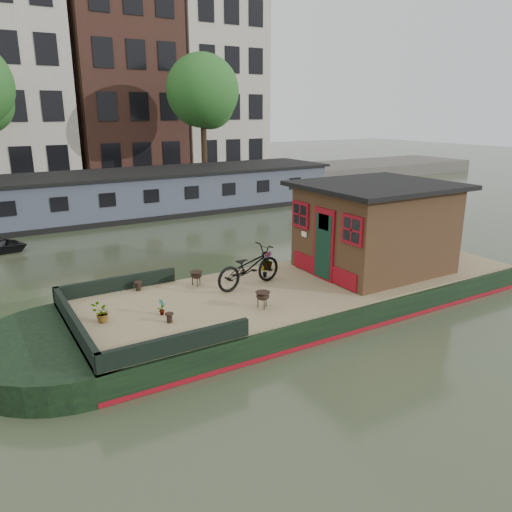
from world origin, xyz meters
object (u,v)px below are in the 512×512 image
cabin (375,226)px  bicycle (249,267)px  brazier_rear (196,279)px  brazier_front (263,300)px  potted_plant_a (162,307)px

cabin → bicycle: 3.83m
brazier_rear → brazier_front: bearing=-72.9°
cabin → brazier_rear: size_ratio=10.64×
cabin → bicycle: (-3.72, 0.53, -0.72)m
potted_plant_a → brazier_front: bearing=-20.7°
brazier_front → cabin: bearing=12.0°
bicycle → potted_plant_a: bearing=94.5°
bicycle → potted_plant_a: size_ratio=5.15×
bicycle → potted_plant_a: 2.66m
cabin → brazier_front: bearing=-168.0°
cabin → potted_plant_a: size_ratio=10.61×
brazier_rear → potted_plant_a: bearing=-136.9°
potted_plant_a → bicycle: bearing=13.8°
bicycle → potted_plant_a: bicycle is taller
brazier_front → bicycle: bearing=72.0°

